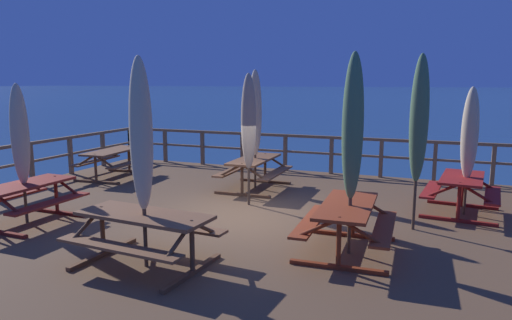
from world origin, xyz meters
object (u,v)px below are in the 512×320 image
Objects in this scene: patio_umbrella_tall_front at (141,136)px; patio_umbrella_tall_back_left at (353,128)px; picnic_table_mid_right at (145,227)px; picnic_table_back_right at (347,217)px; picnic_table_back_left at (462,187)px; patio_umbrella_tall_mid_left at (20,135)px; patio_umbrella_tall_mid_right at (249,122)px; patio_umbrella_short_front at (419,120)px; patio_umbrella_short_mid at (255,114)px; patio_umbrella_tall_back_right at (470,134)px; picnic_table_mid_left at (113,157)px; picnic_table_front_right at (254,167)px; picnic_table_mid_centre at (27,194)px.

patio_umbrella_tall_front is 3.06m from patio_umbrella_tall_back_left.
picnic_table_mid_right is 1.08× the size of picnic_table_back_right.
picnic_table_back_left is 8.53m from patio_umbrella_tall_mid_left.
patio_umbrella_short_front reaches higher than patio_umbrella_tall_mid_right.
patio_umbrella_short_mid is at bearing 106.82° from patio_umbrella_tall_mid_right.
patio_umbrella_tall_mid_left is at bearing -154.27° from picnic_table_back_left.
picnic_table_mid_right is 1.18× the size of picnic_table_back_left.
patio_umbrella_tall_front is at bearing -148.49° from patio_umbrella_tall_back_left.
patio_umbrella_tall_back_left reaches higher than picnic_table_back_right.
patio_umbrella_tall_front is 1.02× the size of patio_umbrella_short_mid.
picnic_table_mid_right is 3.37m from patio_umbrella_tall_back_left.
picnic_table_back_right is 1.08× the size of picnic_table_back_left.
patio_umbrella_tall_front is 4.73m from patio_umbrella_short_front.
patio_umbrella_tall_front is 1.14× the size of patio_umbrella_tall_mid_left.
patio_umbrella_tall_front is at bearing -132.85° from picnic_table_back_left.
patio_umbrella_short_mid reaches higher than patio_umbrella_tall_mid_left.
picnic_table_mid_right is 0.71× the size of patio_umbrella_short_mid.
patio_umbrella_short_mid is 1.15× the size of patio_umbrella_tall_back_right.
picnic_table_mid_right is at bearing -149.87° from patio_umbrella_tall_back_left.
patio_umbrella_tall_mid_left is 8.52m from patio_umbrella_tall_back_right.
patio_umbrella_tall_back_left reaches higher than picnic_table_mid_right.
patio_umbrella_tall_back_left reaches higher than patio_umbrella_short_mid.
patio_umbrella_tall_mid_right is 0.90× the size of patio_umbrella_short_front.
picnic_table_back_right is 0.96× the size of picnic_table_mid_left.
patio_umbrella_tall_mid_left is at bearing 164.08° from patio_umbrella_tall_front.
patio_umbrella_short_mid reaches higher than picnic_table_mid_right.
patio_umbrella_tall_back_right is at bearing 58.61° from picnic_table_back_right.
picnic_table_front_right is 5.10m from picnic_table_mid_centre.
patio_umbrella_short_mid reaches higher than picnic_table_front_right.
picnic_table_back_left is 0.57× the size of patio_umbrella_tall_back_left.
picnic_table_mid_centre is at bearing -124.37° from picnic_table_front_right.
picnic_table_back_left is at bearing 60.97° from patio_umbrella_tall_back_left.
patio_umbrella_tall_mid_left is (-0.06, 0.00, 1.10)m from picnic_table_mid_centre.
patio_umbrella_tall_back_left is at bearing 31.51° from patio_umbrella_tall_front.
patio_umbrella_short_front is (-0.89, -1.39, 0.36)m from patio_umbrella_tall_back_right.
patio_umbrella_short_mid is at bearing 129.66° from patio_umbrella_tall_back_left.
picnic_table_back_left is 2.17m from patio_umbrella_short_front.
patio_umbrella_tall_mid_left is (-5.89, -0.70, 1.10)m from picnic_table_back_right.
patio_umbrella_tall_mid_left reaches higher than picnic_table_back_right.
picnic_table_mid_centre and picnic_table_back_left have the same top height.
patio_umbrella_short_front is (6.74, 2.26, 1.42)m from picnic_table_mid_centre.
patio_umbrella_tall_back_left is (-1.68, -3.02, 1.40)m from picnic_table_back_left.
patio_umbrella_short_mid is at bearing 94.36° from patio_umbrella_tall_front.
picnic_table_mid_centre is 8.53m from patio_umbrella_tall_back_right.
picnic_table_front_right is at bearing 130.14° from picnic_table_back_right.
patio_umbrella_tall_back_right is (4.76, -0.63, -0.24)m from patio_umbrella_short_mid.
patio_umbrella_tall_mid_left is at bearing 179.15° from picnic_table_mid_centre.
patio_umbrella_short_mid reaches higher than patio_umbrella_tall_back_right.
picnic_table_back_left is at bearing 12.37° from patio_umbrella_tall_mid_right.
picnic_table_back_left is at bearing -7.38° from patio_umbrella_short_mid.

